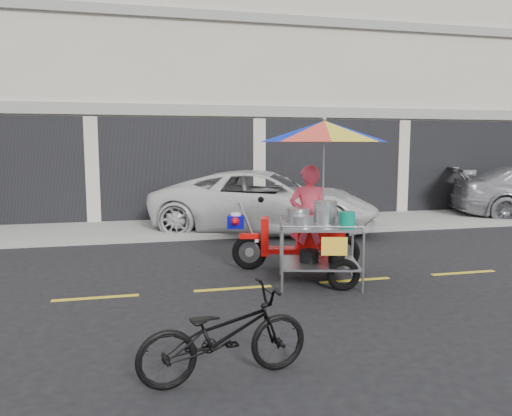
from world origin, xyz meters
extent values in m
plane|color=black|center=(0.00, 0.00, 0.00)|extent=(90.00, 90.00, 0.00)
cube|color=gray|center=(0.00, 5.50, 0.07)|extent=(45.00, 3.00, 0.15)
cube|color=beige|center=(0.00, 10.50, 4.00)|extent=(36.00, 8.00, 8.00)
cube|color=black|center=(0.00, 6.47, 1.45)|extent=(35.28, 0.06, 2.90)
cube|color=gray|center=(0.00, 6.45, 3.10)|extent=(36.00, 0.12, 0.30)
cube|color=gray|center=(0.00, 6.45, 5.60)|extent=(36.00, 0.12, 0.25)
cube|color=gold|center=(0.00, 0.00, 0.00)|extent=(42.00, 0.10, 0.01)
imported|color=silver|center=(-0.28, 4.70, 0.77)|extent=(6.11, 4.48, 1.54)
imported|color=black|center=(-2.64, -2.87, 0.43)|extent=(1.71, 0.81, 0.86)
torus|color=black|center=(-1.50, 1.11, 0.30)|extent=(0.63, 0.28, 0.62)
torus|color=black|center=(0.07, 0.69, 0.30)|extent=(0.63, 0.28, 0.62)
cylinder|color=#9EA0A5|center=(-1.50, 1.11, 0.30)|extent=(0.16, 0.10, 0.15)
cylinder|color=#9EA0A5|center=(0.07, 0.69, 0.30)|extent=(0.16, 0.10, 0.15)
cube|color=red|center=(-1.50, 1.11, 0.59)|extent=(0.37, 0.22, 0.09)
cylinder|color=#9EA0A5|center=(-1.50, 1.11, 0.76)|extent=(0.40, 0.16, 0.87)
cube|color=red|center=(-1.23, 1.04, 0.59)|extent=(0.22, 0.39, 0.65)
cube|color=red|center=(-0.76, 0.91, 0.35)|extent=(0.91, 0.52, 0.09)
cube|color=red|center=(-0.29, 0.79, 0.59)|extent=(0.86, 0.48, 0.43)
cube|color=black|center=(-0.40, 0.81, 0.84)|extent=(0.75, 0.43, 0.11)
cylinder|color=#9EA0A5|center=(-1.37, 1.08, 1.08)|extent=(0.19, 0.58, 0.04)
sphere|color=black|center=(-1.25, 1.27, 1.21)|extent=(0.11, 0.11, 0.11)
cylinder|color=white|center=(-1.37, 1.08, 0.52)|extent=(0.16, 0.16, 0.05)
cube|color=#02038C|center=(-1.73, 1.17, 0.84)|extent=(0.33, 0.30, 0.22)
cylinder|color=white|center=(-1.73, 1.17, 0.97)|extent=(0.21, 0.21, 0.05)
cone|color=red|center=(-1.77, 0.99, 0.87)|extent=(0.25, 0.28, 0.19)
torus|color=black|center=(-0.41, -0.47, 0.24)|extent=(0.51, 0.23, 0.50)
cylinder|color=#9EA0A5|center=(-1.33, -0.34, 0.46)|extent=(0.05, 0.05, 0.92)
cylinder|color=#9EA0A5|center=(-1.07, 0.60, 0.46)|extent=(0.05, 0.05, 0.92)
cylinder|color=#9EA0A5|center=(-0.18, -0.65, 0.46)|extent=(0.05, 0.05, 0.92)
cylinder|color=#9EA0A5|center=(0.08, 0.29, 0.46)|extent=(0.05, 0.05, 0.92)
cube|color=#9EA0A5|center=(-0.63, -0.02, 0.32)|extent=(1.40, 1.25, 0.03)
cube|color=#9EA0A5|center=(-0.63, -0.02, 0.92)|extent=(1.40, 1.25, 0.04)
cylinder|color=#9EA0A5|center=(-0.75, -0.49, 0.98)|extent=(1.16, 0.34, 0.03)
cylinder|color=#9EA0A5|center=(-0.50, 0.45, 0.98)|extent=(1.16, 0.34, 0.03)
cylinder|color=#9EA0A5|center=(-1.20, 0.13, 0.98)|extent=(0.28, 0.95, 0.03)
cylinder|color=#9EA0A5|center=(-0.05, -0.18, 0.98)|extent=(0.28, 0.95, 0.03)
cylinder|color=#9EA0A5|center=(-0.50, 0.45, 0.32)|extent=(0.25, 0.79, 0.04)
cylinder|color=#9EA0A5|center=(-0.50, 0.45, 0.87)|extent=(0.25, 0.79, 0.04)
cube|color=yellow|center=(-0.60, -0.57, 0.70)|extent=(0.37, 0.12, 0.27)
cylinder|color=#B7B7BC|center=(-0.88, 0.27, 1.05)|extent=(0.47, 0.47, 0.21)
cylinder|color=#B7B7BC|center=(-0.46, 0.18, 1.10)|extent=(0.45, 0.45, 0.32)
cylinder|color=#B7B7BC|center=(-0.21, -0.08, 1.02)|extent=(0.32, 0.32, 0.16)
cylinder|color=#B7B7BC|center=(-0.94, -0.14, 1.01)|extent=(0.37, 0.37, 0.14)
cylinder|color=#06795C|center=(-0.33, -0.38, 1.06)|extent=(0.29, 0.29, 0.24)
cylinder|color=black|center=(-0.78, 0.02, 0.44)|extent=(0.37, 0.37, 0.19)
cylinder|color=black|center=(-0.36, -0.09, 0.43)|extent=(0.32, 0.32, 0.17)
cylinder|color=#9EA0A5|center=(-0.54, 0.07, 1.73)|extent=(0.03, 0.03, 1.62)
sphere|color=#9EA0A5|center=(-0.54, 0.07, 2.56)|extent=(0.06, 0.06, 0.06)
imported|color=#EA3E57|center=(-0.50, 0.84, 0.92)|extent=(0.76, 0.60, 1.83)
camera|label=1|loc=(-3.39, -7.24, 2.18)|focal=35.00mm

